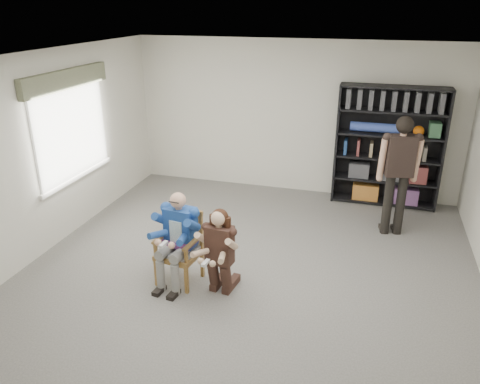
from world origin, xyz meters
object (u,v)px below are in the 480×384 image
(kneeling_woman, at_px, (219,253))
(bookshelf, at_px, (388,147))
(armchair, at_px, (179,249))
(standing_man, at_px, (398,178))
(seated_man, at_px, (178,239))

(kneeling_woman, relative_size, bookshelf, 0.54)
(armchair, distance_m, standing_man, 3.47)
(bookshelf, distance_m, standing_man, 1.20)
(armchair, bearing_deg, kneeling_woman, -4.33)
(kneeling_woman, bearing_deg, standing_man, 55.41)
(seated_man, bearing_deg, kneeling_woman, -4.33)
(armchair, relative_size, seated_man, 0.77)
(seated_man, bearing_deg, bookshelf, 60.73)
(armchair, height_order, standing_man, standing_man)
(bookshelf, xyz_separation_m, standing_man, (0.14, -1.19, -0.12))
(bookshelf, bearing_deg, seated_man, -126.63)
(seated_man, height_order, standing_man, standing_man)
(armchair, distance_m, kneeling_woman, 0.60)
(armchair, distance_m, seated_man, 0.14)
(kneeling_woman, distance_m, bookshelf, 4.03)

